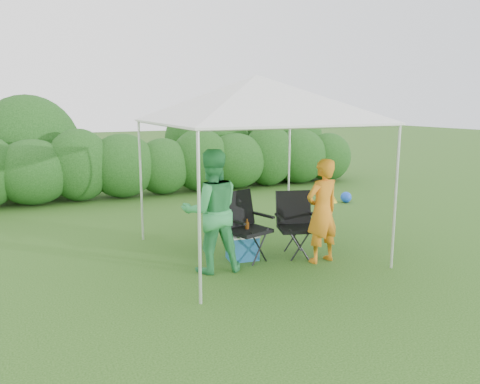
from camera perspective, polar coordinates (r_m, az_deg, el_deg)
name	(u,v)px	position (r m, az deg, el deg)	size (l,w,h in m)	color
ground	(270,262)	(7.30, 3.67, -8.46)	(70.00, 70.00, 0.00)	#34601E
hedge	(163,164)	(12.60, -9.38, 3.42)	(12.07, 1.53, 1.80)	#205119
canopy	(256,99)	(7.34, 2.02, 11.23)	(3.10, 3.10, 2.83)	silver
chair_right	(296,219)	(7.55, 6.78, -3.33)	(0.74, 0.71, 1.01)	black
chair_left	(244,221)	(7.28, 0.53, -3.58)	(0.77, 0.73, 1.06)	black
man	(322,211)	(7.18, 9.98, -2.30)	(0.58, 0.38, 1.60)	orange
woman	(211,211)	(6.68, -3.49, -2.34)	(0.86, 0.67, 1.78)	green
cooler	(242,247)	(7.33, 0.29, -6.67)	(0.52, 0.41, 0.40)	#205F95
bottle	(247,227)	(7.23, 0.86, -4.25)	(0.07, 0.07, 0.25)	#592D0C
lawn_toy	(334,196)	(11.74, 11.36, -0.47)	(0.67, 0.56, 0.33)	yellow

